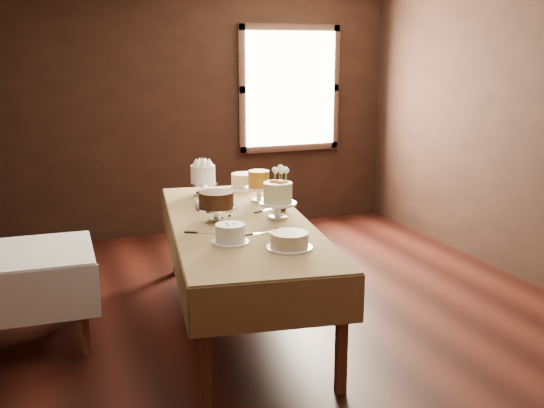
{
  "coord_description": "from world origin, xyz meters",
  "views": [
    {
      "loc": [
        -1.63,
        -3.98,
        2.03
      ],
      "look_at": [
        0.0,
        0.2,
        0.95
      ],
      "focal_mm": 42.19,
      "sensor_mm": 36.0,
      "label": 1
    }
  ],
  "objects": [
    {
      "name": "cake_server_b",
      "position": [
        0.07,
        -0.06,
        0.8
      ],
      "size": [
        0.14,
        0.22,
        0.01
      ],
      "primitive_type": "cube",
      "rotation": [
        0.0,
        0.0,
        -1.05
      ],
      "color": "silver",
      "rests_on": "display_table"
    },
    {
      "name": "flower_bouquet",
      "position": [
        0.21,
        0.57,
        1.06
      ],
      "size": [
        0.14,
        0.14,
        0.2
      ],
      "primitive_type": null,
      "color": "white",
      "rests_on": "flower_vase"
    },
    {
      "name": "cake_server_c",
      "position": [
        -0.16,
        0.69,
        0.8
      ],
      "size": [
        0.11,
        0.23,
        0.01
      ],
      "primitive_type": "cube",
      "rotation": [
        0.0,
        0.0,
        1.21
      ],
      "color": "silver",
      "rests_on": "display_table"
    },
    {
      "name": "display_table",
      "position": [
        -0.18,
        0.38,
        0.74
      ],
      "size": [
        1.38,
        2.69,
        0.8
      ],
      "rotation": [
        0.0,
        0.0,
        -0.15
      ],
      "color": "#502F1E",
      "rests_on": "ground"
    },
    {
      "name": "side_table",
      "position": [
        -1.66,
        0.55,
        0.61
      ],
      "size": [
        0.85,
        0.85,
        0.68
      ],
      "rotation": [
        0.0,
        0.0,
        -0.04
      ],
      "color": "#502F1E",
      "rests_on": "ground"
    },
    {
      "name": "cake_cream",
      "position": [
        -0.11,
        -0.38,
        0.84
      ],
      "size": [
        0.3,
        0.3,
        0.11
      ],
      "color": "white",
      "rests_on": "display_table"
    },
    {
      "name": "cake_flowers",
      "position": [
        0.11,
        0.36,
        0.92
      ],
      "size": [
        0.28,
        0.28,
        0.29
      ],
      "color": "white",
      "rests_on": "display_table"
    },
    {
      "name": "cake_server_e",
      "position": [
        -0.5,
        0.14,
        0.8
      ],
      "size": [
        0.22,
        0.14,
        0.01
      ],
      "primitive_type": "cube",
      "rotation": [
        0.0,
        0.0,
        -0.53
      ],
      "color": "silver",
      "rests_on": "display_table"
    },
    {
      "name": "flower_vase",
      "position": [
        0.21,
        0.57,
        0.87
      ],
      "size": [
        0.18,
        0.18,
        0.15
      ],
      "primitive_type": "imported",
      "rotation": [
        0.0,
        0.0,
        5.93
      ],
      "color": "#2D2823",
      "rests_on": "display_table"
    },
    {
      "name": "cake_meringue",
      "position": [
        -0.2,
        1.36,
        0.92
      ],
      "size": [
        0.29,
        0.29,
        0.27
      ],
      "color": "silver",
      "rests_on": "display_table"
    },
    {
      "name": "cake_swirl",
      "position": [
        -0.42,
        -0.12,
        0.85
      ],
      "size": [
        0.27,
        0.27,
        0.13
      ],
      "color": "white",
      "rests_on": "display_table"
    },
    {
      "name": "cake_caramel",
      "position": [
        0.17,
        0.94,
        0.91
      ],
      "size": [
        0.24,
        0.24,
        0.27
      ],
      "color": "white",
      "rests_on": "display_table"
    },
    {
      "name": "floor",
      "position": [
        0.0,
        0.0,
        0.0
      ],
      "size": [
        5.0,
        6.0,
        0.01
      ],
      "primitive_type": "cube",
      "color": "black",
      "rests_on": "ground"
    },
    {
      "name": "cake_server_a",
      "position": [
        -0.14,
        0.02,
        0.8
      ],
      "size": [
        0.24,
        0.05,
        0.01
      ],
      "primitive_type": "cube",
      "rotation": [
        0.0,
        0.0,
        0.11
      ],
      "color": "silver",
      "rests_on": "display_table"
    },
    {
      "name": "cake_lattice",
      "position": [
        -0.21,
        1.0,
        0.85
      ],
      "size": [
        0.33,
        0.33,
        0.11
      ],
      "color": "white",
      "rests_on": "display_table"
    },
    {
      "name": "cake_chocolate",
      "position": [
        -0.34,
        0.47,
        0.9
      ],
      "size": [
        0.37,
        0.37,
        0.23
      ],
      "color": "silver",
      "rests_on": "display_table"
    },
    {
      "name": "cake_server_d",
      "position": [
        0.14,
        0.63,
        0.8
      ],
      "size": [
        0.22,
        0.14,
        0.01
      ],
      "primitive_type": "cube",
      "rotation": [
        0.0,
        0.0,
        0.5
      ],
      "color": "silver",
      "rests_on": "display_table"
    },
    {
      "name": "wall_back",
      "position": [
        0.0,
        3.0,
        1.4
      ],
      "size": [
        5.0,
        0.02,
        2.8
      ],
      "primitive_type": "cube",
      "color": "black",
      "rests_on": "ground"
    },
    {
      "name": "window",
      "position": [
        1.3,
        2.94,
        1.6
      ],
      "size": [
        1.1,
        0.05,
        1.3
      ],
      "primitive_type": "cube",
      "color": "#FFEABF",
      "rests_on": "wall_back"
    },
    {
      "name": "cake_speckled",
      "position": [
        0.22,
        1.46,
        0.86
      ],
      "size": [
        0.3,
        0.3,
        0.14
      ],
      "color": "white",
      "rests_on": "display_table"
    }
  ]
}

